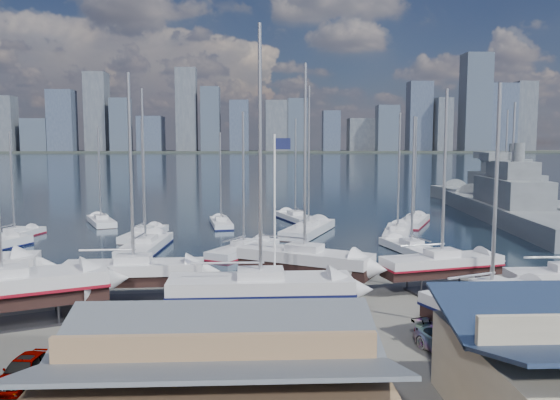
{
  "coord_description": "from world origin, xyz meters",
  "views": [
    {
      "loc": [
        1.45,
        -45.19,
        10.97
      ],
      "look_at": [
        3.92,
        8.0,
        5.37
      ],
      "focal_mm": 35.0,
      "sensor_mm": 36.0,
      "label": 1
    }
  ],
  "objects_px": {
    "flagpole": "(276,215)",
    "car_a": "(25,370)",
    "naval_ship_west": "(504,199)",
    "naval_ship_east": "(510,210)"
  },
  "relations": [
    {
      "from": "flagpole",
      "to": "car_a",
      "type": "bearing_deg",
      "value": -144.62
    },
    {
      "from": "car_a",
      "to": "naval_ship_west",
      "type": "bearing_deg",
      "value": 57.52
    },
    {
      "from": "naval_ship_west",
      "to": "car_a",
      "type": "xyz_separation_m",
      "value": [
        -52.04,
        -64.1,
        -1.01
      ]
    },
    {
      "from": "naval_ship_east",
      "to": "car_a",
      "type": "xyz_separation_m",
      "value": [
        -45.99,
        -49.14,
        -1.01
      ]
    },
    {
      "from": "naval_ship_west",
      "to": "flagpole",
      "type": "distance_m",
      "value": 68.89
    },
    {
      "from": "naval_ship_east",
      "to": "car_a",
      "type": "distance_m",
      "value": 67.32
    },
    {
      "from": "car_a",
      "to": "flagpole",
      "type": "relative_size",
      "value": 0.33
    },
    {
      "from": "naval_ship_west",
      "to": "flagpole",
      "type": "xyz_separation_m",
      "value": [
        -40.23,
        -55.71,
        4.92
      ]
    },
    {
      "from": "naval_ship_west",
      "to": "car_a",
      "type": "distance_m",
      "value": 82.57
    },
    {
      "from": "naval_ship_east",
      "to": "flagpole",
      "type": "relative_size",
      "value": 3.93
    }
  ]
}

